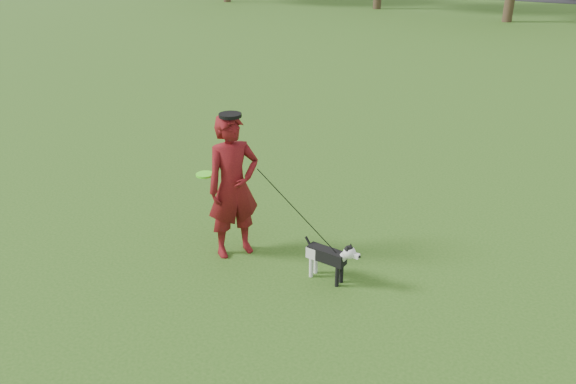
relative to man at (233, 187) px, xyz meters
The scene contains 4 objects.
ground 1.13m from the man, ahead, with size 120.00×120.00×0.00m, color #285116.
man is the anchor object (origin of this frame).
dog 1.51m from the man, ahead, with size 0.77×0.15×0.58m.
man_held_items 0.95m from the man, ahead, with size 2.04×0.31×1.51m.
Camera 1 is at (3.67, -4.85, 3.80)m, focal length 35.00 mm.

